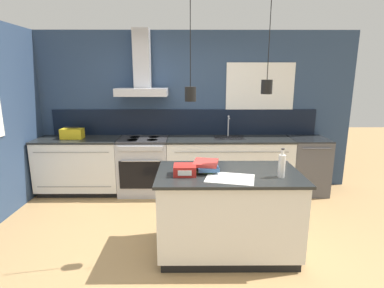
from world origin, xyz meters
TOP-DOWN VIEW (x-y plane):
  - ground_plane at (0.00, 0.00)m, footprint 16.00×16.00m
  - wall_back at (-0.03, 2.00)m, footprint 5.60×2.21m
  - counter_run_left at (-1.71, 1.69)m, footprint 1.33×0.64m
  - counter_run_sink at (0.72, 1.69)m, footprint 2.00×0.64m
  - oven_range at (-0.66, 1.69)m, footprint 0.79×0.66m
  - dishwasher at (2.01, 1.69)m, footprint 0.58×0.65m
  - kitchen_island at (0.49, -0.04)m, footprint 1.49×0.86m
  - bottle_on_island at (1.00, -0.19)m, footprint 0.07×0.07m
  - book_stack at (0.27, 0.02)m, footprint 0.29×0.34m
  - red_supply_box at (0.04, -0.12)m, footprint 0.23×0.20m
  - paper_pile at (0.48, -0.24)m, footprint 0.53×0.43m
  - yellow_toolbox at (-1.79, 1.69)m, footprint 0.34×0.18m

SIDE VIEW (x-z plane):
  - ground_plane at x=0.00m, z-range 0.00..0.00m
  - oven_range at x=-0.66m, z-range 0.00..0.91m
  - dishwasher at x=2.01m, z-range 0.00..0.91m
  - kitchen_island at x=0.49m, z-range 0.00..0.91m
  - counter_run_left at x=-1.71m, z-range 0.01..0.92m
  - counter_run_sink at x=0.72m, z-range -0.17..1.09m
  - paper_pile at x=0.48m, z-range 0.91..0.92m
  - red_supply_box at x=0.04m, z-range 0.91..1.01m
  - book_stack at x=0.27m, z-range 0.91..1.02m
  - yellow_toolbox at x=-1.79m, z-range 0.90..1.09m
  - bottle_on_island at x=1.00m, z-range 0.88..1.18m
  - wall_back at x=-0.03m, z-range 0.05..2.65m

